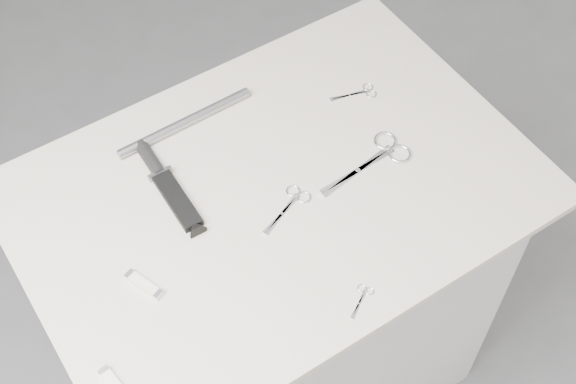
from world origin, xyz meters
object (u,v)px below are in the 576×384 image
embroidery_scissors_b (360,93)px  tiny_scissors (362,297)px  embroidery_scissors_a (291,202)px  pocket_knife_a (144,285)px  metal_rail (185,122)px  sheathed_knife (165,181)px  plinth (278,302)px  large_shears (380,156)px

embroidery_scissors_b → tiny_scissors: size_ratio=1.48×
embroidery_scissors_a → pocket_knife_a: (-0.32, -0.01, 0.00)m
embroidery_scissors_b → metal_rail: bearing=176.5°
embroidery_scissors_b → sheathed_knife: 0.46m
plinth → sheathed_knife: 0.53m
metal_rail → large_shears: bearing=-44.7°
embroidery_scissors_b → metal_rail: 0.38m
tiny_scissors → metal_rail: 0.53m
embroidery_scissors_a → plinth: bearing=75.9°
embroidery_scissors_b → pocket_knife_a: pocket_knife_a is taller
embroidery_scissors_a → embroidery_scissors_b: (0.28, 0.16, -0.00)m
embroidery_scissors_b → large_shears: bearing=-97.1°
large_shears → tiny_scissors: large_shears is taller
large_shears → embroidery_scissors_b: size_ratio=2.07×
pocket_knife_a → metal_rail: (0.25, 0.29, 0.01)m
sheathed_knife → pocket_knife_a: (-0.14, -0.18, -0.00)m
plinth → tiny_scissors: (-0.00, -0.29, 0.47)m
large_shears → embroidery_scissors_a: large_shears is taller
sheathed_knife → pocket_knife_a: 0.23m
plinth → metal_rail: 0.54m
plinth → tiny_scissors: 0.55m
tiny_scissors → sheathed_knife: 0.45m
large_shears → metal_rail: size_ratio=0.69×
sheathed_knife → tiny_scissors: bearing=-155.8°
pocket_knife_a → metal_rail: bearing=-60.7°
plinth → metal_rail: bearing=106.4°
tiny_scissors → embroidery_scissors_b: bearing=23.2°
large_shears → tiny_scissors: 0.33m
plinth → embroidery_scissors_a: 0.47m
plinth → embroidery_scissors_b: size_ratio=8.80×
large_shears → metal_rail: (-0.29, 0.29, 0.01)m
embroidery_scissors_a → metal_rail: bearing=83.1°
metal_rail → sheathed_knife: bearing=-134.0°
large_shears → embroidery_scissors_a: (-0.21, 0.00, -0.00)m
embroidery_scissors_b → pocket_knife_a: bearing=-148.7°
tiny_scissors → metal_rail: (-0.07, 0.53, 0.01)m
tiny_scissors → sheathed_knife: size_ratio=0.29×
sheathed_knife → pocket_knife_a: bearing=144.0°
large_shears → tiny_scissors: size_ratio=3.06×
embroidery_scissors_a → tiny_scissors: same height
large_shears → pocket_knife_a: (-0.53, -0.01, 0.00)m
plinth → sheathed_knife: sheathed_knife is taller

